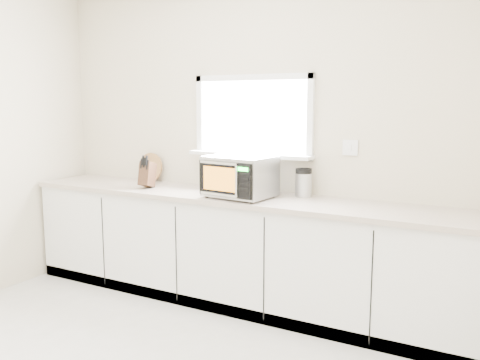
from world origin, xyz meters
The scene contains 7 objects.
back_wall centered at (0.00, 2.00, 1.36)m, with size 4.00×0.17×2.70m.
cabinets centered at (0.00, 1.70, 0.44)m, with size 3.92×0.60×0.88m, color white.
countertop centered at (0.00, 1.69, 0.90)m, with size 3.92×0.64×0.04m, color #C1B49F.
microwave centered at (0.08, 1.61, 1.09)m, with size 0.55×0.46×0.33m.
knife_block centered at (-0.85, 1.62, 1.05)m, with size 0.14×0.22×0.29m.
cutting_board centered at (-1.08, 1.94, 1.06)m, with size 0.27×0.27×0.02m, color #A4783F.
coffee_grinder centered at (0.51, 1.89, 1.03)m, with size 0.17×0.17×0.23m.
Camera 1 is at (1.99, -1.87, 1.67)m, focal length 38.00 mm.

